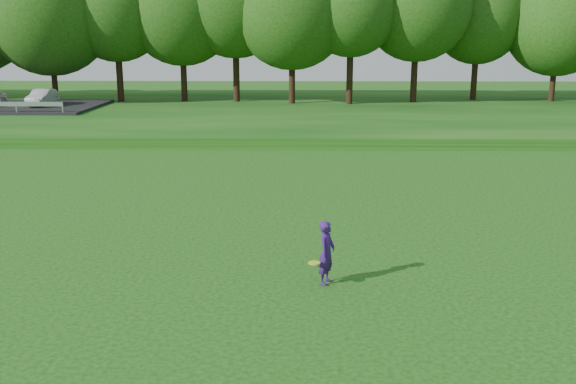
{
  "coord_description": "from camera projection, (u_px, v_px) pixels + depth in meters",
  "views": [
    {
      "loc": [
        2.96,
        -14.18,
        5.89
      ],
      "look_at": [
        2.63,
        4.44,
        1.3
      ],
      "focal_mm": 40.0,
      "sensor_mm": 36.0,
      "label": 1
    }
  ],
  "objects": [
    {
      "name": "walking_path",
      "position": [
        245.0,
        146.0,
        34.64
      ],
      "size": [
        130.0,
        1.6,
        0.04
      ],
      "primitive_type": "cube",
      "color": "gray",
      "rests_on": "ground"
    },
    {
      "name": "ground",
      "position": [
        174.0,
        289.0,
        15.23
      ],
      "size": [
        140.0,
        140.0,
        0.0
      ],
      "primitive_type": "plane",
      "color": "#0E450D",
      "rests_on": "ground"
    },
    {
      "name": "treeline",
      "position": [
        262.0,
        5.0,
        50.18
      ],
      "size": [
        104.0,
        7.0,
        15.0
      ],
      "primitive_type": null,
      "color": "#15400E",
      "rests_on": "berm"
    },
    {
      "name": "woman",
      "position": [
        327.0,
        253.0,
        15.4
      ],
      "size": [
        0.73,
        0.83,
        1.57
      ],
      "color": "#331665",
      "rests_on": "ground"
    },
    {
      "name": "berm",
      "position": [
        260.0,
        111.0,
        48.17
      ],
      "size": [
        130.0,
        30.0,
        0.6
      ],
      "primitive_type": "cube",
      "color": "#0E450D",
      "rests_on": "ground"
    }
  ]
}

